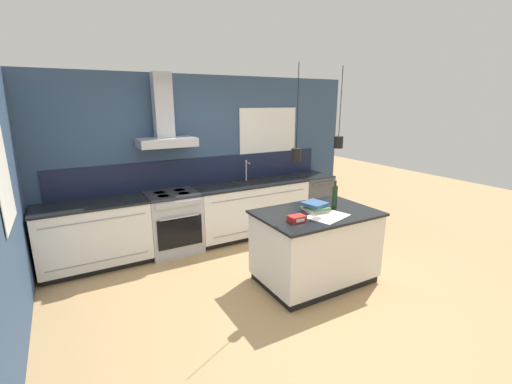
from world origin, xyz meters
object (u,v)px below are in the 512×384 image
at_px(bottle_on_island, 335,196).
at_px(book_stack, 315,207).
at_px(red_supply_box, 297,219).
at_px(dishwasher, 311,199).
at_px(oven_range, 174,222).

distance_m(bottle_on_island, book_stack, 0.30).
bearing_deg(red_supply_box, book_stack, 25.60).
height_order(bottle_on_island, red_supply_box, bottle_on_island).
xyz_separation_m(dishwasher, red_supply_box, (-1.73, -1.91, 0.49)).
bearing_deg(oven_range, dishwasher, 0.09).
xyz_separation_m(book_stack, red_supply_box, (-0.42, -0.20, -0.02)).
bearing_deg(oven_range, bottle_on_island, -47.86).
height_order(oven_range, book_stack, book_stack).
distance_m(oven_range, red_supply_box, 2.15).
distance_m(bottle_on_island, red_supply_box, 0.74).
distance_m(book_stack, red_supply_box, 0.47).
bearing_deg(dishwasher, bottle_on_island, -120.67).
bearing_deg(red_supply_box, bottle_on_island, 14.33).
bearing_deg(book_stack, red_supply_box, -154.40).
xyz_separation_m(dishwasher, book_stack, (-1.31, -1.71, 0.51)).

